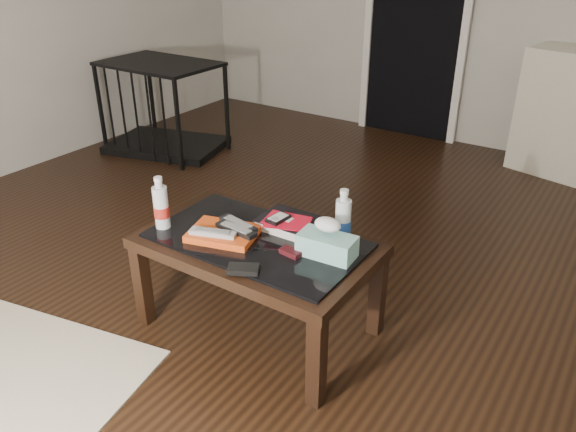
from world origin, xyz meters
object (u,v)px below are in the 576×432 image
(textbook, at_px, (289,223))
(water_bottle_right, at_px, (343,216))
(coffee_table, at_px, (257,252))
(pet_crate, at_px, (165,122))
(water_bottle_left, at_px, (161,202))
(tissue_box, at_px, (327,246))

(textbook, xyz_separation_m, water_bottle_right, (0.25, 0.02, 0.10))
(coffee_table, xyz_separation_m, textbook, (0.06, 0.16, 0.09))
(pet_crate, distance_m, water_bottle_left, 2.32)
(textbook, bearing_deg, coffee_table, -111.95)
(pet_crate, distance_m, textbook, 2.49)
(coffee_table, height_order, water_bottle_right, water_bottle_right)
(water_bottle_left, height_order, water_bottle_right, same)
(pet_crate, bearing_deg, water_bottle_right, -43.99)
(coffee_table, bearing_deg, pet_crate, 144.02)
(water_bottle_right, bearing_deg, pet_crate, 151.09)
(textbook, distance_m, water_bottle_left, 0.57)
(pet_crate, bearing_deg, water_bottle_left, -59.96)
(water_bottle_left, relative_size, water_bottle_right, 1.00)
(water_bottle_right, bearing_deg, coffee_table, -149.84)
(pet_crate, relative_size, water_bottle_right, 4.31)
(textbook, distance_m, water_bottle_right, 0.27)
(coffee_table, relative_size, water_bottle_left, 4.20)
(tissue_box, bearing_deg, water_bottle_left, -169.58)
(coffee_table, relative_size, water_bottle_right, 4.20)
(pet_crate, height_order, water_bottle_left, pet_crate)
(coffee_table, distance_m, water_bottle_right, 0.41)
(water_bottle_right, bearing_deg, tissue_box, -88.62)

